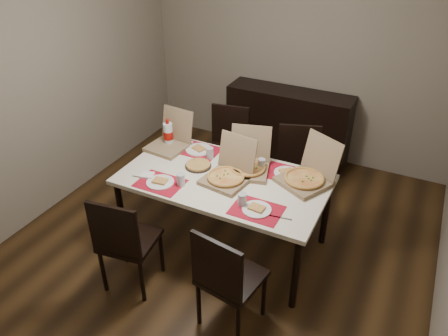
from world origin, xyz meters
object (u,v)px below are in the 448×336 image
Objects in this scene: chair_far_left at (227,145)px; chair_near_left at (125,240)px; dip_bowl at (236,168)px; pizza_box_center at (228,174)px; chair_far_right at (297,167)px; sideboard at (288,126)px; chair_near_right at (226,277)px; soda_bottle at (168,134)px; dining_table at (224,184)px.

chair_near_left is at bearing -91.16° from chair_far_left.
pizza_box_center is at bearing -88.05° from dip_bowl.
chair_near_left is at bearing -117.75° from chair_far_right.
sideboard is at bearing 92.31° from pizza_box_center.
chair_far_right is (0.45, -0.99, 0.06)m from sideboard.
pizza_box_center is (0.48, -0.97, 0.30)m from chair_far_left.
chair_near_left and chair_near_right have the same top height.
soda_bottle is at bearing -155.07° from chair_far_right.
chair_far_left and chair_far_right have the same top height.
dip_bowl is (-0.38, -0.67, 0.25)m from chair_far_right.
soda_bottle reaches higher than chair_far_right.
chair_far_right is at bearing 66.45° from pizza_box_center.
soda_bottle reaches higher than sideboard.
soda_bottle is at bearing 171.32° from dip_bowl.
pizza_box_center is 0.86m from soda_bottle.
chair_far_left is at bearing 88.84° from chair_near_left.
chair_near_right is (0.47, -2.67, 0.06)m from sideboard.
chair_near_right is at bearing -62.56° from dining_table.
chair_far_left is (-0.40, -0.88, 0.06)m from sideboard.
chair_near_right reaches higher than sideboard.
dining_table is 0.83m from soda_bottle.
chair_near_left is 1.80m from chair_far_left.
pizza_box_center is at bearing -20.97° from soda_bottle.
chair_far_right is 0.97m from pizza_box_center.
chair_far_right is at bearing 90.76° from chair_near_right.
chair_far_left is at bearing 115.87° from chair_near_right.
pizza_box_center reaches higher than chair_far_right.
pizza_box_center reaches higher than dip_bowl.
dip_bowl is (0.07, -1.66, 0.32)m from sideboard.
pizza_box_center reaches higher than chair_near_right.
chair_far_left reaches higher than dip_bowl.
chair_near_right is at bearing -89.24° from chair_far_right.
dip_bowl is at bearing 76.70° from dining_table.
pizza_box_center reaches higher than chair_far_left.
chair_near_right is at bearing -68.48° from dip_bowl.
chair_near_left is 3.28× the size of soda_bottle.
pizza_box_center reaches higher than sideboard.
soda_bottle is at bearing -116.09° from chair_far_left.
soda_bottle reaches higher than chair_near_right.
dining_table is 4.01× the size of pizza_box_center.
chair_far_right reaches higher than sideboard.
sideboard is 1.61× the size of chair_far_right.
sideboard is 11.40× the size of dip_bowl.
dip_bowl reaches higher than dining_table.
pizza_box_center is at bearing -113.55° from chair_far_right.
soda_bottle is at bearing 136.45° from chair_near_right.
sideboard reaches higher than dip_bowl.
chair_near_right is (0.44, -0.85, -0.17)m from dining_table.
dip_bowl is at bearing 91.95° from pizza_box_center.
sideboard is 1.88m from pizza_box_center.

